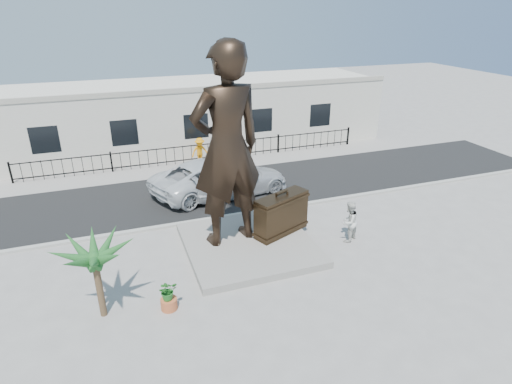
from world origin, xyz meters
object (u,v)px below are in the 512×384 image
statue (227,148)px  tourist (349,222)px  suitcase (281,214)px  car_white (208,176)px

statue → tourist: (4.95, -1.38, -3.44)m
suitcase → statue: bearing=150.7°
suitcase → car_white: 6.41m
tourist → car_white: size_ratio=0.29×
suitcase → car_white: suitcase is taller
tourist → car_white: bearing=-88.6°
tourist → car_white: (-4.40, 7.30, -0.02)m
suitcase → car_white: size_ratio=0.40×
statue → car_white: statue is taller
car_white → tourist: bearing=-173.0°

